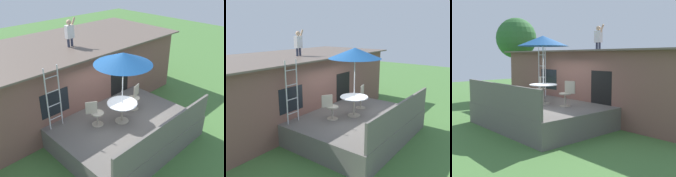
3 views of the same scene
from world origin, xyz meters
TOP-DOWN VIEW (x-y plane):
  - ground_plane at (0.00, 0.00)m, footprint 40.00×40.00m
  - house at (0.00, 3.60)m, footprint 10.50×4.50m
  - deck at (0.00, 0.00)m, footprint 4.74×3.75m
  - deck_railing at (0.00, -1.82)m, footprint 4.64×0.08m
  - patio_table at (-0.05, 0.03)m, footprint 1.04×1.04m
  - patio_umbrella at (-0.05, 0.03)m, footprint 1.90×1.90m
  - step_ladder at (-1.88, 1.35)m, footprint 0.52×0.04m
  - person_figure at (0.04, 2.97)m, footprint 0.47×0.20m
  - patio_chair_left at (-0.86, 0.50)m, footprint 0.58×0.44m
  - patio_chair_right at (0.94, 0.32)m, footprint 0.61×0.44m
  - backyard_tree at (-6.93, 3.17)m, footprint 2.51×2.51m

SIDE VIEW (x-z plane):
  - ground_plane at x=0.00m, z-range 0.00..0.00m
  - deck at x=0.00m, z-range 0.00..0.80m
  - deck_railing at x=0.00m, z-range 0.80..1.70m
  - patio_chair_left at x=-0.86m, z-range 0.80..1.72m
  - patio_chair_right at x=0.94m, z-range 0.80..1.72m
  - patio_table at x=-0.05m, z-range 1.01..1.76m
  - house at x=0.00m, z-range 0.01..2.85m
  - step_ladder at x=-1.88m, z-range 0.80..3.00m
  - patio_umbrella at x=-0.05m, z-range 1.88..4.42m
  - person_figure at x=0.04m, z-range 2.90..4.01m
  - backyard_tree at x=-6.93m, z-range 1.19..6.15m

